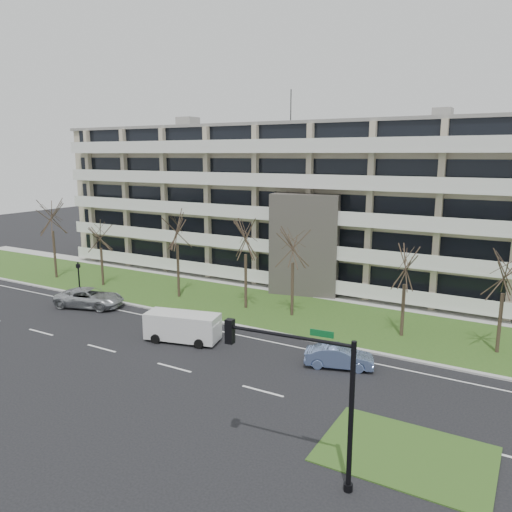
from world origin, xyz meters
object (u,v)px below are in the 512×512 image
Objects in this scene: white_van at (183,325)px; pedestrian_signal at (79,276)px; silver_pickup at (90,298)px; traffic_signal at (306,383)px; blue_sedan at (339,357)px.

white_van is 14.59m from pedestrian_signal.
silver_pickup is 1.73× the size of pedestrian_signal.
traffic_signal is 30.14m from pedestrian_signal.
silver_pickup is 0.91× the size of traffic_signal.
pedestrian_signal reaches higher than white_van.
white_van is 16.29m from traffic_signal.
traffic_signal is (2.51, -10.47, 3.32)m from blue_sedan.
silver_pickup is at bearing 150.00° from traffic_signal.
white_van is 0.85× the size of traffic_signal.
traffic_signal is (13.10, -9.25, 2.83)m from white_van.
blue_sedan is 10.67m from white_van.
blue_sedan is 24.86m from pedestrian_signal.
traffic_signal is at bearing -131.53° from silver_pickup.
white_van reaches higher than blue_sedan.
pedestrian_signal is (-14.12, 3.54, 0.92)m from white_van.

